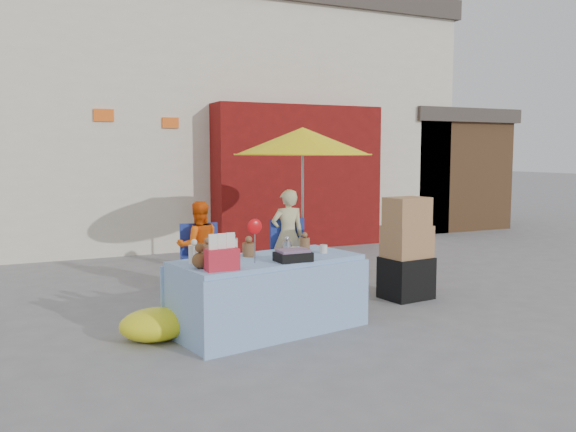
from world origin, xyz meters
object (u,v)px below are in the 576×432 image
box_stack (407,252)px  chair_right (292,264)px  umbrella (303,142)px  vendor_orange (199,246)px  chair_left (202,272)px  market_table (267,293)px  vendor_beige (288,236)px

box_stack → chair_right: bearing=122.2°
umbrella → box_stack: (0.56, -1.65, -1.33)m
vendor_orange → chair_left: bearing=97.5°
vendor_orange → umbrella: bearing=-167.7°
vendor_orange → umbrella: 2.04m
chair_right → chair_left: bearing=-173.3°
chair_right → umbrella: size_ratio=0.41×
vendor_orange → umbrella: (1.55, 0.15, 1.32)m
chair_left → box_stack: size_ratio=0.70×
market_table → vendor_beige: (1.17, 1.99, 0.26)m
chair_right → box_stack: box_stack is taller
chair_left → chair_right: size_ratio=1.00×
chair_left → vendor_orange: 0.34m
chair_right → vendor_orange: size_ratio=0.75×
vendor_orange → market_table: bearing=99.1°
vendor_orange → box_stack: bearing=151.4°
market_table → vendor_orange: size_ratio=1.76×
chair_left → vendor_orange: (-0.00, 0.13, 0.31)m
market_table → umbrella: umbrella is taller
chair_left → umbrella: (1.55, 0.28, 1.64)m
market_table → chair_right: (1.17, 1.86, -0.11)m
vendor_orange → box_stack: (2.11, -1.50, -0.00)m
vendor_beige → umbrella: 1.31m
chair_left → vendor_beige: (1.25, 0.13, 0.37)m
chair_right → vendor_beige: bearing=97.5°
chair_left → box_stack: bearing=-26.2°
market_table → chair_left: size_ratio=2.36×
market_table → umbrella: (1.47, 2.14, 1.52)m
chair_right → box_stack: size_ratio=0.70×
chair_right → vendor_beige: 0.40m
chair_left → box_stack: 2.53m
market_table → vendor_beige: 2.32m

